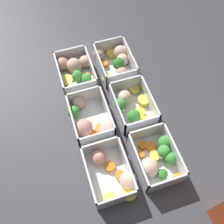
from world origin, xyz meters
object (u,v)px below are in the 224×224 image
object	(u,v)px
container_near_left	(75,72)
container_far_left	(115,63)
container_near_right	(112,174)
container_far_center	(132,106)
container_far_right	(156,159)
container_near_center	(89,120)

from	to	relation	value
container_near_left	container_far_left	distance (m)	0.14
container_near_left	container_near_right	distance (m)	0.35
container_far_center	container_near_right	bearing A→B (deg)	-33.65
container_near_left	container_far_left	bearing A→B (deg)	88.63
container_near_right	container_far_left	distance (m)	0.37
container_near_right	container_far_right	xyz separation A→B (m)	(-0.00, 0.13, 0.00)
container_near_right	container_far_right	size ratio (longest dim) A/B	1.08
container_far_left	container_far_right	xyz separation A→B (m)	(0.35, 0.00, 0.00)
container_near_left	container_far_right	world-z (taller)	same
container_near_right	container_far_left	size ratio (longest dim) A/B	1.01
container_near_left	container_far_center	world-z (taller)	same
container_near_right	container_far_right	world-z (taller)	same
container_far_left	container_near_left	bearing A→B (deg)	-91.37
container_near_left	container_far_left	xyz separation A→B (m)	(0.00, 0.14, -0.00)
container_near_left	container_far_center	distance (m)	0.22
container_near_left	container_far_right	bearing A→B (deg)	21.18
container_near_left	container_far_right	size ratio (longest dim) A/B	1.04
container_far_left	container_far_right	size ratio (longest dim) A/B	1.06
container_near_right	container_far_center	size ratio (longest dim) A/B	1.02
container_near_right	container_near_center	bearing A→B (deg)	-174.92
container_near_left	container_near_center	distance (m)	0.18
container_near_right	container_far_center	xyz separation A→B (m)	(-0.18, 0.12, 0.00)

